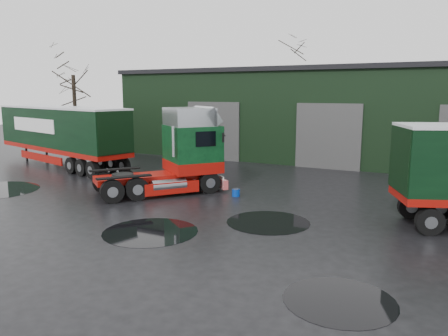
% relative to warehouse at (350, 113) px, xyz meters
% --- Properties ---
extents(ground, '(100.00, 100.00, 0.00)m').
position_rel_warehouse_xyz_m(ground, '(-2.00, -20.00, -3.16)').
color(ground, black).
extents(warehouse, '(32.40, 12.40, 6.30)m').
position_rel_warehouse_xyz_m(warehouse, '(0.00, 0.00, 0.00)').
color(warehouse, black).
rests_on(warehouse, ground).
extents(hero_tractor, '(6.07, 6.75, 3.99)m').
position_rel_warehouse_xyz_m(hero_tractor, '(-5.34, -16.29, -1.16)').
color(hero_tractor, black).
rests_on(hero_tractor, ground).
extents(trailer_left, '(12.48, 5.47, 3.80)m').
position_rel_warehouse_xyz_m(trailer_left, '(-15.28, -12.83, -1.25)').
color(trailer_left, silver).
rests_on(trailer_left, ground).
extents(wash_bucket, '(0.44, 0.44, 0.33)m').
position_rel_warehouse_xyz_m(wash_bucket, '(-1.78, -15.13, -2.99)').
color(wash_bucket, '#062D95').
rests_on(wash_bucket, ground).
extents(tree_left, '(4.40, 4.40, 8.50)m').
position_rel_warehouse_xyz_m(tree_left, '(-19.00, -8.00, 1.09)').
color(tree_left, black).
rests_on(tree_left, ground).
extents(tree_back_a, '(4.40, 4.40, 9.50)m').
position_rel_warehouse_xyz_m(tree_back_a, '(-8.00, 10.00, 1.59)').
color(tree_back_a, black).
rests_on(tree_back_a, ground).
extents(puddle_0, '(3.23, 3.23, 0.01)m').
position_rel_warehouse_xyz_m(puddle_0, '(-2.09, -21.07, -3.15)').
color(puddle_0, black).
rests_on(puddle_0, ground).
extents(puddle_1, '(3.03, 3.03, 0.01)m').
position_rel_warehouse_xyz_m(puddle_1, '(1.03, -18.20, -3.15)').
color(puddle_1, black).
rests_on(puddle_1, ground).
extents(puddle_3, '(2.56, 2.56, 0.01)m').
position_rel_warehouse_xyz_m(puddle_3, '(4.74, -23.09, -3.15)').
color(puddle_3, black).
rests_on(puddle_3, ground).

